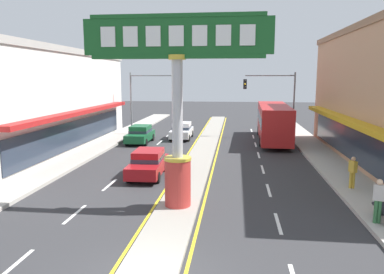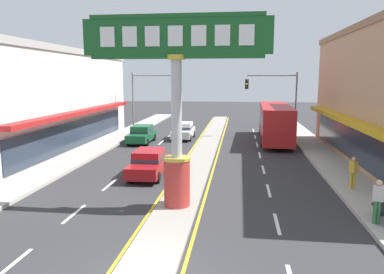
{
  "view_description": "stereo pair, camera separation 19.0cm",
  "coord_description": "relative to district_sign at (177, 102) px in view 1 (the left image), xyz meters",
  "views": [
    {
      "loc": [
        2.46,
        -9.47,
        5.69
      ],
      "look_at": [
        0.19,
        9.73,
        2.6
      ],
      "focal_mm": 34.77,
      "sensor_mm": 36.0,
      "label": 1
    },
    {
      "loc": [
        2.65,
        -9.44,
        5.69
      ],
      "look_at": [
        0.19,
        9.73,
        2.6
      ],
      "focal_mm": 34.77,
      "sensor_mm": 36.0,
      "label": 2
    }
  ],
  "objects": [
    {
      "name": "storefront_left",
      "position": [
        -14.44,
        11.38,
        -0.75
      ],
      "size": [
        10.72,
        23.36,
        7.89
      ],
      "color": "silver",
      "rests_on": "ground"
    },
    {
      "name": "sedan_near_right_lane",
      "position": [
        -5.86,
        16.03,
        -3.91
      ],
      "size": [
        1.85,
        4.31,
        1.53
      ],
      "color": "#14562D",
      "rests_on": "ground"
    },
    {
      "name": "median_strip",
      "position": [
        -0.0,
        11.97,
        -4.62
      ],
      "size": [
        1.81,
        52.0,
        0.14
      ],
      "primitive_type": "cube",
      "color": "gray",
      "rests_on": "ground"
    },
    {
      "name": "district_sign",
      "position": [
        0.0,
        0.0,
        0.0
      ],
      "size": [
        7.87,
        1.19,
        8.13
      ],
      "color": "#B7332D",
      "rests_on": "median_strip"
    },
    {
      "name": "sidewalk_left",
      "position": [
        -8.74,
        9.97,
        -4.6
      ],
      "size": [
        2.46,
        60.0,
        0.18
      ],
      "primitive_type": "cube",
      "color": "#ADA89E",
      "rests_on": "ground"
    },
    {
      "name": "pedestrian_near_kerb",
      "position": [
        8.33,
        3.41,
        -3.59
      ],
      "size": [
        0.36,
        0.45,
        1.63
      ],
      "color": "gold",
      "rests_on": "sidewalk_right"
    },
    {
      "name": "traffic_light_right_side",
      "position": [
        6.14,
        20.45,
        -0.45
      ],
      "size": [
        4.86,
        0.46,
        6.2
      ],
      "color": "slate",
      "rests_on": "ground"
    },
    {
      "name": "sedan_far_right_lane",
      "position": [
        -2.56,
        18.71,
        -3.91
      ],
      "size": [
        1.85,
        4.31,
        1.53
      ],
      "color": "silver",
      "rests_on": "ground"
    },
    {
      "name": "lane_markings",
      "position": [
        -0.0,
        10.61,
        -4.69
      ],
      "size": [
        8.55,
        52.0,
        0.01
      ],
      "color": "silver",
      "rests_on": "ground"
    },
    {
      "name": "traffic_light_left_side",
      "position": [
        -6.14,
        20.51,
        -0.45
      ],
      "size": [
        4.86,
        0.46,
        6.2
      ],
      "color": "slate",
      "rests_on": "ground"
    },
    {
      "name": "bus_mid_left_lane",
      "position": [
        5.86,
        18.43,
        -2.83
      ],
      "size": [
        2.86,
        11.27,
        3.26
      ],
      "color": "#B21E1E",
      "rests_on": "ground"
    },
    {
      "name": "sidewalk_right",
      "position": [
        8.74,
        9.97,
        -4.6
      ],
      "size": [
        2.46,
        60.0,
        0.18
      ],
      "primitive_type": "cube",
      "color": "#ADA89E",
      "rests_on": "ground"
    },
    {
      "name": "pedestrian_far_side",
      "position": [
        7.91,
        -1.2,
        -3.53
      ],
      "size": [
        0.45,
        0.33,
        1.73
      ],
      "color": "#336B3D",
      "rests_on": "sidewalk_right"
    },
    {
      "name": "sedan_near_left_lane",
      "position": [
        -2.56,
        5.16,
        -3.91
      ],
      "size": [
        1.92,
        4.34,
        1.53
      ],
      "color": "maroon",
      "rests_on": "ground"
    }
  ]
}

